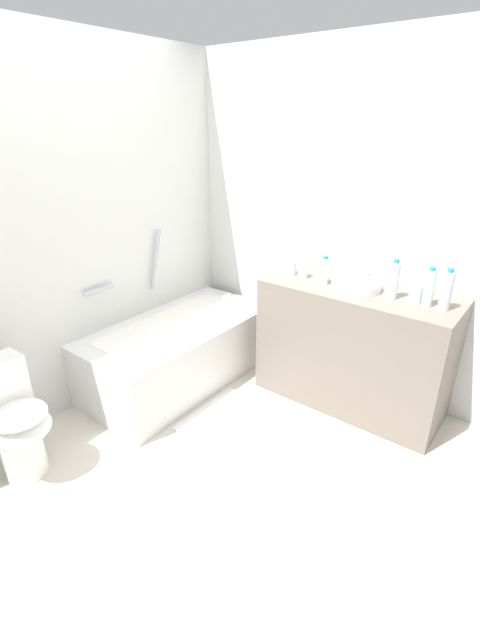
# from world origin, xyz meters

# --- Properties ---
(ground_plane) EXTENTS (4.15, 4.15, 0.00)m
(ground_plane) POSITION_xyz_m (0.00, 0.00, 0.00)
(ground_plane) COLOR beige
(wall_back_tiled) EXTENTS (3.55, 0.10, 2.43)m
(wall_back_tiled) POSITION_xyz_m (0.00, 1.33, 1.21)
(wall_back_tiled) COLOR silver
(wall_back_tiled) RESTS_ON ground_plane
(wall_right_mirror) EXTENTS (0.10, 2.97, 2.43)m
(wall_right_mirror) POSITION_xyz_m (1.62, 0.00, 1.21)
(wall_right_mirror) COLOR silver
(wall_right_mirror) RESTS_ON ground_plane
(bathtub) EXTENTS (1.52, 0.74, 1.14)m
(bathtub) POSITION_xyz_m (0.75, 0.92, 0.27)
(bathtub) COLOR silver
(bathtub) RESTS_ON ground_plane
(toilet) EXTENTS (0.35, 0.49, 0.70)m
(toilet) POSITION_xyz_m (-0.55, 0.95, 0.35)
(toilet) COLOR white
(toilet) RESTS_ON ground_plane
(vanity_counter) EXTENTS (0.54, 1.31, 0.88)m
(vanity_counter) POSITION_xyz_m (1.31, -0.27, 0.44)
(vanity_counter) COLOR #6B6056
(vanity_counter) RESTS_ON ground_plane
(sink_basin) EXTENTS (0.33, 0.33, 0.05)m
(sink_basin) POSITION_xyz_m (1.30, -0.25, 0.91)
(sink_basin) COLOR white
(sink_basin) RESTS_ON vanity_counter
(sink_faucet) EXTENTS (0.11, 0.15, 0.06)m
(sink_faucet) POSITION_xyz_m (1.50, -0.25, 0.91)
(sink_faucet) COLOR #B2B2B7
(sink_faucet) RESTS_ON vanity_counter
(water_bottle_0) EXTENTS (0.06, 0.06, 0.25)m
(water_bottle_0) POSITION_xyz_m (1.28, -0.50, 1.00)
(water_bottle_0) COLOR silver
(water_bottle_0) RESTS_ON vanity_counter
(water_bottle_1) EXTENTS (0.06, 0.06, 0.25)m
(water_bottle_1) POSITION_xyz_m (1.28, -0.71, 1.00)
(water_bottle_1) COLOR silver
(water_bottle_1) RESTS_ON vanity_counter
(water_bottle_2) EXTENTS (0.06, 0.06, 0.20)m
(water_bottle_2) POSITION_xyz_m (1.26, -0.03, 0.97)
(water_bottle_2) COLOR silver
(water_bottle_2) RESTS_ON vanity_counter
(water_bottle_3) EXTENTS (0.06, 0.06, 0.25)m
(water_bottle_3) POSITION_xyz_m (1.29, -0.81, 1.00)
(water_bottle_3) COLOR silver
(water_bottle_3) RESTS_ON vanity_counter
(drinking_glass_0) EXTENTS (0.08, 0.08, 0.10)m
(drinking_glass_0) POSITION_xyz_m (1.31, -0.63, 0.94)
(drinking_glass_0) COLOR white
(drinking_glass_0) RESTS_ON vanity_counter
(drinking_glass_1) EXTENTS (0.07, 0.07, 0.10)m
(drinking_glass_1) POSITION_xyz_m (1.29, 0.16, 0.93)
(drinking_glass_1) COLOR white
(drinking_glass_1) RESTS_ON vanity_counter
(drinking_glass_2) EXTENTS (0.06, 0.06, 0.09)m
(drinking_glass_2) POSITION_xyz_m (1.31, 0.03, 0.93)
(drinking_glass_2) COLOR white
(drinking_glass_2) RESTS_ON vanity_counter
(drinking_glass_3) EXTENTS (0.08, 0.08, 0.09)m
(drinking_glass_3) POSITION_xyz_m (1.30, 0.26, 0.93)
(drinking_glass_3) COLOR white
(drinking_glass_3) RESTS_ON vanity_counter
(bath_mat) EXTENTS (0.62, 0.36, 0.01)m
(bath_mat) POSITION_xyz_m (0.56, 0.33, 0.01)
(bath_mat) COLOR white
(bath_mat) RESTS_ON ground_plane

